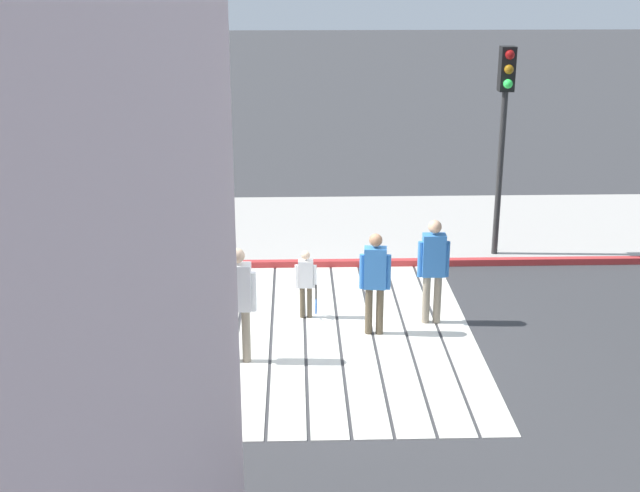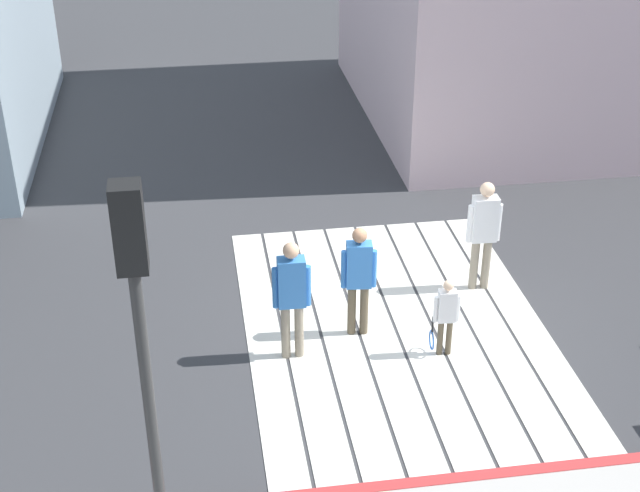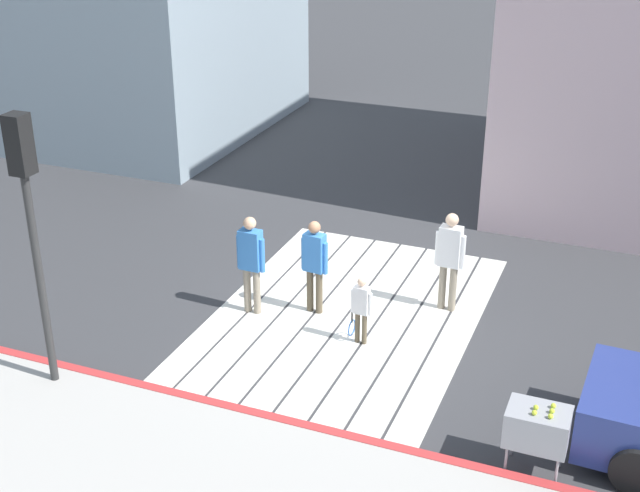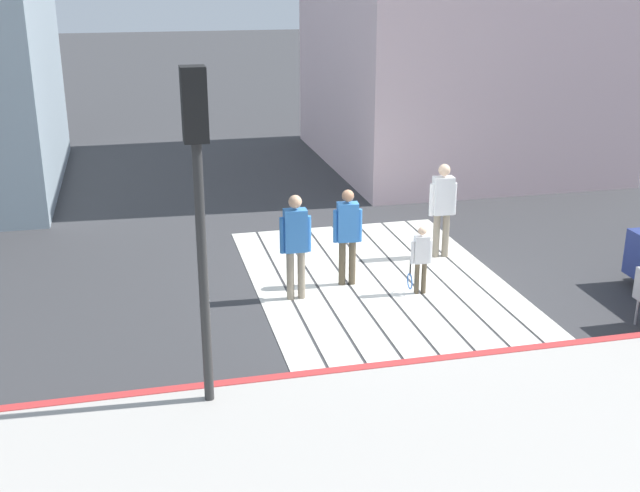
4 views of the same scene
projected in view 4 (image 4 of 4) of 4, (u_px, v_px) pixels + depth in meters
The scene contains 10 objects.
ground_plane at pixel (377, 281), 14.09m from camera, with size 120.00×120.00×0.00m, color #38383A.
crosswalk_stripes at pixel (377, 281), 14.08m from camera, with size 6.40×4.35×0.01m.
sidewalk_west at pixel (527, 456), 8.93m from camera, with size 4.80×40.00×0.12m, color #ADA8A0.
curb_painted at pixel (447, 361), 11.08m from camera, with size 0.16×40.00×0.13m, color #BC3333.
building_far_south at pixel (456, 5), 21.52m from camera, with size 8.00×7.04×8.58m.
traffic_light_corner at pixel (198, 173), 9.06m from camera, with size 0.39×0.28×4.24m.
pedestrian_adult_lead at pixel (295, 240), 12.98m from camera, with size 0.24×0.53×1.80m.
pedestrian_adult_trailing at pixel (443, 204), 14.92m from camera, with size 0.25×0.53×1.82m.
pedestrian_adult_side at pixel (348, 230), 13.60m from camera, with size 0.26×0.50×1.72m.
pedestrian_child_with_racket at pixel (421, 257), 13.32m from camera, with size 0.28×0.38×1.20m.
Camera 4 is at (-12.49, 4.05, 5.25)m, focal length 44.62 mm.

